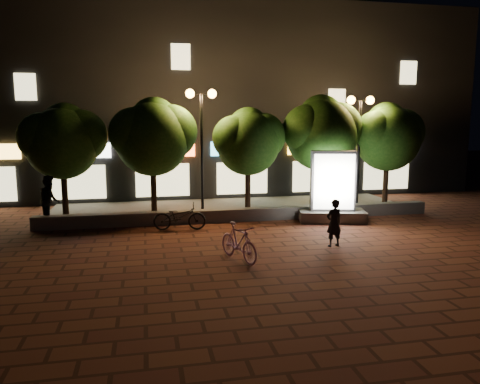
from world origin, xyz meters
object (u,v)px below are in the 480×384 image
object	(u,v)px
tree_mid	(249,139)
tree_far_right	(388,135)
pedestrian	(50,200)
street_lamp_left	(201,120)
scooter_parked	(180,216)
tree_far_left	(63,139)
ad_kiosk	(332,193)
tree_left	(153,134)
scooter_pink	(239,242)
street_lamp_right	(360,123)
tree_right	(322,131)
rider	(334,223)

from	to	relation	value
tree_mid	tree_far_right	distance (m)	6.50
tree_mid	pedestrian	size ratio (longest dim) A/B	2.37
street_lamp_left	scooter_parked	distance (m)	4.34
tree_mid	tree_far_left	bearing A→B (deg)	180.00
ad_kiosk	scooter_parked	size ratio (longest dim) A/B	1.47
tree_far_left	tree_left	xyz separation A→B (m)	(3.50, 0.00, 0.15)
tree_left	ad_kiosk	world-z (taller)	tree_left
tree_far_right	street_lamp_left	xyz separation A→B (m)	(-8.55, -0.26, 0.66)
tree_mid	pedestrian	bearing A→B (deg)	-173.10
tree_left	ad_kiosk	bearing A→B (deg)	-17.73
tree_far_right	scooter_pink	bearing A→B (deg)	-141.29
tree_far_right	street_lamp_left	bearing A→B (deg)	-178.24
ad_kiosk	scooter_pink	bearing A→B (deg)	-136.86
tree_left	street_lamp_right	distance (m)	8.96
tree_right	pedestrian	bearing A→B (deg)	-175.11
tree_far_right	pedestrian	distance (m)	14.68
tree_mid	street_lamp_right	size ratio (longest dim) A/B	0.90
street_lamp_left	ad_kiosk	size ratio (longest dim) A/B	1.82
tree_left	rider	xyz separation A→B (m)	(5.49, -5.79, -2.68)
tree_mid	tree_far_right	bearing A→B (deg)	0.00
scooter_pink	pedestrian	size ratio (longest dim) A/B	0.96
tree_mid	scooter_parked	size ratio (longest dim) A/B	2.33
tree_mid	rider	size ratio (longest dim) A/B	2.92
tree_far_left	pedestrian	world-z (taller)	tree_far_left
pedestrian	street_lamp_right	bearing A→B (deg)	-102.08
tree_mid	tree_far_right	xyz separation A→B (m)	(6.50, 0.00, 0.15)
street_lamp_left	pedestrian	distance (m)	6.66
tree_left	tree_far_right	xyz separation A→B (m)	(10.50, -0.00, -0.08)
tree_far_right	pedestrian	size ratio (longest dim) A/B	2.51
tree_right	tree_left	bearing A→B (deg)	-180.00
tree_mid	street_lamp_left	size ratio (longest dim) A/B	0.87
tree_mid	tree_far_right	size ratio (longest dim) A/B	0.95
street_lamp_right	pedestrian	world-z (taller)	street_lamp_right
tree_right	scooter_pink	xyz separation A→B (m)	(-5.10, -6.65, -3.02)
ad_kiosk	pedestrian	distance (m)	10.96
tree_far_left	pedestrian	xyz separation A→B (m)	(-0.45, -0.96, -2.26)
tree_far_right	scooter_pink	xyz separation A→B (m)	(-8.29, -6.65, -2.82)
scooter_parked	tree_far_left	bearing A→B (deg)	66.56
tree_far_left	street_lamp_left	bearing A→B (deg)	-2.76
tree_far_left	tree_far_right	world-z (taller)	tree_far_right
scooter_pink	rider	distance (m)	3.40
tree_far_right	street_lamp_left	size ratio (longest dim) A/B	0.92
street_lamp_left	tree_mid	bearing A→B (deg)	7.31
tree_far_left	scooter_parked	distance (m)	5.73
street_lamp_left	tree_left	bearing A→B (deg)	172.30
tree_mid	street_lamp_left	distance (m)	2.22
pedestrian	tree_mid	bearing A→B (deg)	-98.28
tree_far_right	ad_kiosk	size ratio (longest dim) A/B	1.68
pedestrian	scooter_parked	bearing A→B (deg)	-123.35
tree_right	scooter_parked	xyz separation A→B (m)	(-6.48, -2.53, -3.06)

